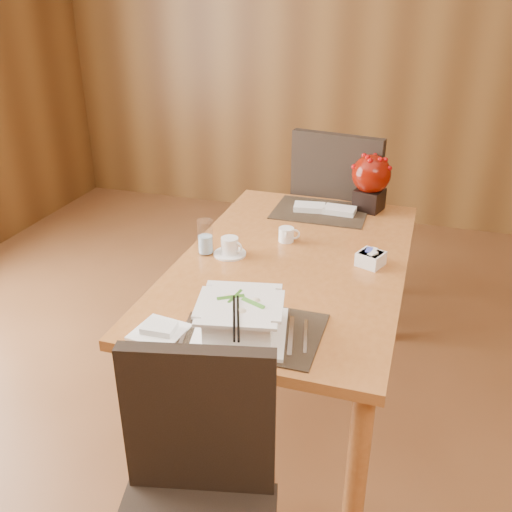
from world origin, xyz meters
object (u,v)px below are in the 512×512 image
(water_glass, at_px, (205,237))
(berry_decor, at_px, (371,179))
(sugar_caddy, at_px, (371,259))
(soup_setting, at_px, (240,319))
(far_chair, at_px, (341,213))
(coffee_cup, at_px, (230,248))
(creamer_jug, at_px, (286,235))
(near_chair, at_px, (195,501))
(bread_plate, at_px, (159,332))
(dining_table, at_px, (292,280))

(water_glass, distance_m, berry_decor, 0.92)
(sugar_caddy, bearing_deg, soup_setting, -118.46)
(berry_decor, distance_m, far_chair, 0.43)
(coffee_cup, relative_size, creamer_jug, 1.58)
(water_glass, bearing_deg, near_chair, -70.19)
(soup_setting, bearing_deg, bread_plate, -175.40)
(near_chair, relative_size, far_chair, 0.87)
(soup_setting, distance_m, near_chair, 0.55)
(creamer_jug, height_order, bread_plate, creamer_jug)
(water_glass, bearing_deg, soup_setting, -57.84)
(creamer_jug, bearing_deg, near_chair, -101.12)
(water_glass, height_order, berry_decor, berry_decor)
(near_chair, height_order, far_chair, far_chair)
(near_chair, bearing_deg, soup_setting, 80.71)
(soup_setting, xyz_separation_m, creamer_jug, (-0.04, 0.75, -0.03))
(sugar_caddy, height_order, far_chair, far_chair)
(creamer_jug, relative_size, bread_plate, 0.54)
(dining_table, xyz_separation_m, bread_plate, (-0.28, -0.66, 0.10))
(coffee_cup, height_order, bread_plate, coffee_cup)
(creamer_jug, bearing_deg, soup_setting, -101.24)
(dining_table, bearing_deg, near_chair, -90.04)
(soup_setting, distance_m, bread_plate, 0.27)
(sugar_caddy, bearing_deg, near_chair, -105.66)
(coffee_cup, relative_size, near_chair, 0.14)
(creamer_jug, relative_size, near_chair, 0.09)
(coffee_cup, relative_size, berry_decor, 0.49)
(creamer_jug, height_order, sugar_caddy, creamer_jug)
(dining_table, height_order, bread_plate, bread_plate)
(soup_setting, distance_m, coffee_cup, 0.59)
(soup_setting, height_order, coffee_cup, soup_setting)
(dining_table, distance_m, soup_setting, 0.60)
(soup_setting, height_order, berry_decor, berry_decor)
(sugar_caddy, xyz_separation_m, near_chair, (-0.31, -1.10, -0.25))
(berry_decor, xyz_separation_m, far_chair, (-0.17, 0.26, -0.30))
(dining_table, bearing_deg, far_chair, 86.89)
(water_glass, xyz_separation_m, bread_plate, (0.08, -0.60, -0.07))
(soup_setting, bearing_deg, water_glass, 110.52)
(soup_setting, relative_size, coffee_cup, 2.56)
(dining_table, xyz_separation_m, soup_setting, (-0.03, -0.58, 0.16))
(coffee_cup, height_order, creamer_jug, coffee_cup)
(near_chair, bearing_deg, bread_plate, 112.11)
(coffee_cup, xyz_separation_m, berry_decor, (0.48, 0.69, 0.13))
(soup_setting, relative_size, sugar_caddy, 3.70)
(soup_setting, xyz_separation_m, coffee_cup, (-0.23, 0.54, -0.03))
(dining_table, bearing_deg, coffee_cup, -171.95)
(bread_plate, bearing_deg, berry_decor, 68.94)
(sugar_caddy, distance_m, bread_plate, 0.91)
(berry_decor, bearing_deg, coffee_cup, -125.04)
(coffee_cup, distance_m, bread_plate, 0.62)
(creamer_jug, xyz_separation_m, bread_plate, (-0.21, -0.82, -0.03))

